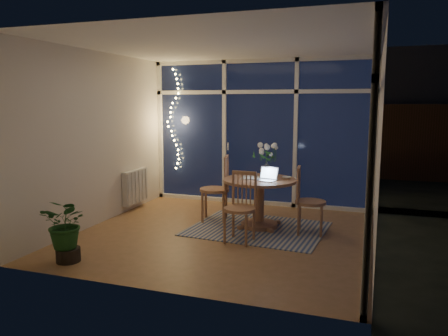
{
  "coord_description": "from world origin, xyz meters",
  "views": [
    {
      "loc": [
        1.94,
        -5.64,
        1.84
      ],
      "look_at": [
        -0.08,
        0.25,
        0.91
      ],
      "focal_mm": 35.0,
      "sensor_mm": 36.0,
      "label": 1
    }
  ],
  "objects_px": {
    "potted_plant": "(67,230)",
    "chair_right": "(311,200)",
    "chair_front": "(240,207)",
    "dining_table": "(259,203)",
    "chair_left": "(214,188)",
    "laptop": "(266,174)",
    "flower_vase": "(267,169)"
  },
  "relations": [
    {
      "from": "dining_table",
      "to": "chair_left",
      "type": "xyz_separation_m",
      "value": [
        -0.76,
        0.13,
        0.16
      ]
    },
    {
      "from": "flower_vase",
      "to": "chair_front",
      "type": "bearing_deg",
      "value": -94.97
    },
    {
      "from": "dining_table",
      "to": "laptop",
      "type": "height_order",
      "value": "laptop"
    },
    {
      "from": "potted_plant",
      "to": "chair_front",
      "type": "bearing_deg",
      "value": 38.46
    },
    {
      "from": "chair_right",
      "to": "potted_plant",
      "type": "bearing_deg",
      "value": 122.12
    },
    {
      "from": "chair_left",
      "to": "chair_front",
      "type": "bearing_deg",
      "value": 25.01
    },
    {
      "from": "flower_vase",
      "to": "potted_plant",
      "type": "xyz_separation_m",
      "value": [
        -1.78,
        -2.44,
        -0.46
      ]
    },
    {
      "from": "chair_front",
      "to": "potted_plant",
      "type": "xyz_separation_m",
      "value": [
        -1.68,
        -1.34,
        -0.09
      ]
    },
    {
      "from": "chair_left",
      "to": "flower_vase",
      "type": "xyz_separation_m",
      "value": [
        0.78,
        0.21,
        0.31
      ]
    },
    {
      "from": "chair_left",
      "to": "laptop",
      "type": "height_order",
      "value": "chair_left"
    },
    {
      "from": "flower_vase",
      "to": "chair_left",
      "type": "bearing_deg",
      "value": -164.95
    },
    {
      "from": "chair_front",
      "to": "chair_right",
      "type": "bearing_deg",
      "value": 42.96
    },
    {
      "from": "chair_left",
      "to": "potted_plant",
      "type": "xyz_separation_m",
      "value": [
        -1.0,
        -2.23,
        -0.14
      ]
    },
    {
      "from": "chair_right",
      "to": "chair_front",
      "type": "relative_size",
      "value": 1.02
    },
    {
      "from": "laptop",
      "to": "potted_plant",
      "type": "xyz_separation_m",
      "value": [
        -1.88,
        -1.99,
        -0.46
      ]
    },
    {
      "from": "chair_left",
      "to": "chair_front",
      "type": "xyz_separation_m",
      "value": [
        0.68,
        -0.9,
        -0.05
      ]
    },
    {
      "from": "chair_front",
      "to": "flower_vase",
      "type": "distance_m",
      "value": 1.17
    },
    {
      "from": "laptop",
      "to": "flower_vase",
      "type": "xyz_separation_m",
      "value": [
        -0.1,
        0.46,
        0.0
      ]
    },
    {
      "from": "dining_table",
      "to": "potted_plant",
      "type": "xyz_separation_m",
      "value": [
        -1.76,
        -2.1,
        0.01
      ]
    },
    {
      "from": "chair_front",
      "to": "potted_plant",
      "type": "distance_m",
      "value": 2.15
    },
    {
      "from": "chair_front",
      "to": "flower_vase",
      "type": "bearing_deg",
      "value": 89.43
    },
    {
      "from": "dining_table",
      "to": "chair_right",
      "type": "height_order",
      "value": "chair_right"
    },
    {
      "from": "laptop",
      "to": "flower_vase",
      "type": "height_order",
      "value": "same"
    },
    {
      "from": "potted_plant",
      "to": "chair_right",
      "type": "bearing_deg",
      "value": 38.49
    },
    {
      "from": "laptop",
      "to": "potted_plant",
      "type": "relative_size",
      "value": 0.38
    },
    {
      "from": "chair_right",
      "to": "laptop",
      "type": "relative_size",
      "value": 3.39
    },
    {
      "from": "chair_right",
      "to": "potted_plant",
      "type": "xyz_separation_m",
      "value": [
        -2.52,
        -2.01,
        -0.11
      ]
    },
    {
      "from": "chair_right",
      "to": "chair_front",
      "type": "bearing_deg",
      "value": 122.18
    },
    {
      "from": "dining_table",
      "to": "potted_plant",
      "type": "height_order",
      "value": "potted_plant"
    },
    {
      "from": "laptop",
      "to": "dining_table",
      "type": "bearing_deg",
      "value": 150.67
    },
    {
      "from": "chair_left",
      "to": "chair_right",
      "type": "relative_size",
      "value": 1.08
    },
    {
      "from": "chair_left",
      "to": "laptop",
      "type": "distance_m",
      "value": 0.96
    }
  ]
}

